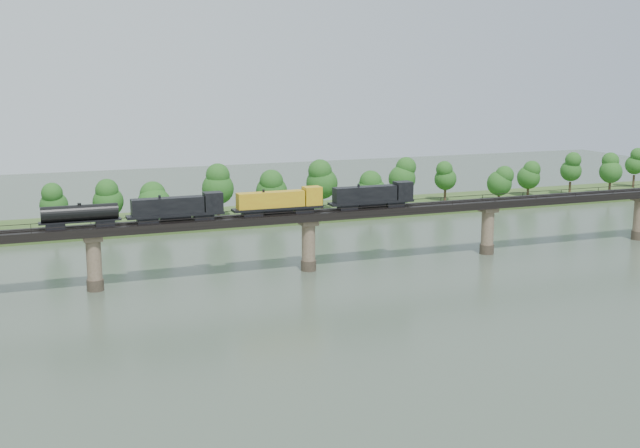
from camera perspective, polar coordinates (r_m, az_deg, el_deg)
name	(u,v)px	position (r m, az deg, el deg)	size (l,w,h in m)	color
ground	(372,314)	(128.81, 3.75, -6.43)	(400.00, 400.00, 0.00)	#394738
far_bank	(236,217)	(206.73, -6.01, 0.49)	(300.00, 24.00, 1.60)	#324D1F
bridge	(308,243)	(154.26, -0.83, -1.35)	(236.00, 30.00, 11.50)	#473A2D
bridge_superstructure	(308,211)	(153.02, -0.83, 0.96)	(220.00, 4.90, 0.75)	black
far_treeline	(207,190)	(199.20, -8.01, 2.38)	(289.06, 17.54, 13.60)	#382619
freight_train	(245,204)	(148.98, -5.32, 1.43)	(70.67, 2.75, 4.86)	black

